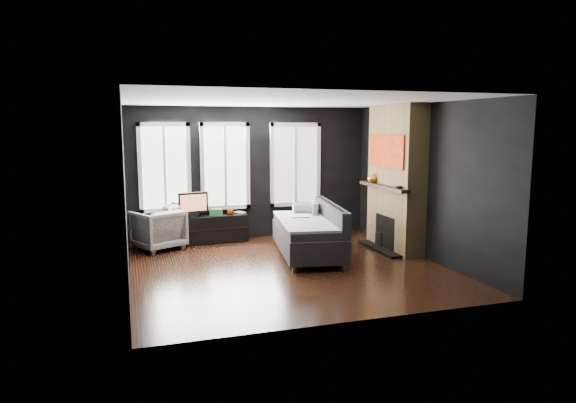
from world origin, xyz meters
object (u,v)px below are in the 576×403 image
object	(u,v)px
media_console	(207,229)
mug	(230,211)
monitor	(193,203)
book	(236,207)
mantel_vase	(373,177)
sofa	(308,230)
armchair	(158,227)

from	to	relation	value
media_console	mug	xyz separation A→B (m)	(0.48, -0.04, 0.34)
mug	monitor	bearing A→B (deg)	179.50
media_console	book	size ratio (longest dim) A/B	6.70
mantel_vase	sofa	bearing A→B (deg)	-163.13
monitor	book	size ratio (longest dim) A/B	2.52
mug	mantel_vase	distance (m)	2.90
sofa	mug	size ratio (longest dim) A/B	17.74
mantel_vase	mug	bearing A→B (deg)	155.80
monitor	mantel_vase	bearing A→B (deg)	-27.56
armchair	media_console	bearing A→B (deg)	169.29
mug	media_console	bearing A→B (deg)	175.54
armchair	media_console	size ratio (longest dim) A/B	0.52
sofa	mantel_vase	size ratio (longest dim) A/B	10.51
media_console	book	world-z (taller)	book
sofa	monitor	xyz separation A→B (m)	(-1.81, 1.61, 0.35)
sofa	armchair	bearing A→B (deg)	160.80
armchair	book	distance (m)	1.63
mantel_vase	media_console	bearing A→B (deg)	158.62
armchair	monitor	xyz separation A→B (m)	(0.70, 0.26, 0.40)
armchair	book	size ratio (longest dim) A/B	3.48
monitor	mantel_vase	size ratio (longest dim) A/B	2.87
media_console	mug	world-z (taller)	mug
mug	book	distance (m)	0.18
monitor	armchair	bearing A→B (deg)	-167.98
armchair	mantel_vase	distance (m)	4.20
media_console	mantel_vase	size ratio (longest dim) A/B	7.63
mug	sofa	bearing A→B (deg)	-56.00
monitor	media_console	bearing A→B (deg)	-1.30
mug	mantel_vase	xyz separation A→B (m)	(2.57, -1.15, 0.72)
mug	armchair	bearing A→B (deg)	-170.00
monitor	mug	distance (m)	0.76
media_console	mantel_vase	bearing A→B (deg)	-25.90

